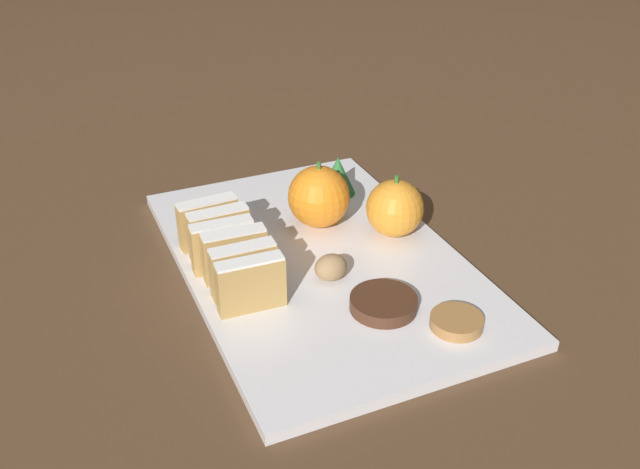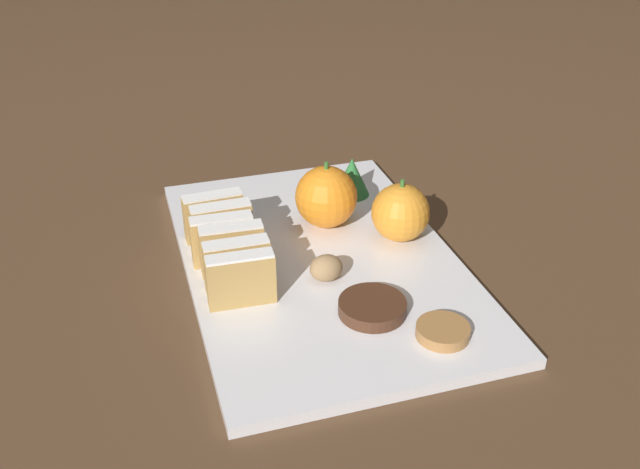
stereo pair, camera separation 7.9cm
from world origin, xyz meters
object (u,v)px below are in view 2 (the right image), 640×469
(orange_far, at_px, (326,197))
(chocolate_cookie, at_px, (372,307))
(walnut, at_px, (326,268))
(orange_near, at_px, (400,213))

(orange_far, height_order, chocolate_cookie, orange_far)
(walnut, height_order, chocolate_cookie, walnut)
(chocolate_cookie, bearing_deg, orange_far, 87.06)
(chocolate_cookie, bearing_deg, orange_near, 57.39)
(orange_far, bearing_deg, walnut, -107.42)
(orange_near, relative_size, orange_far, 0.92)
(orange_near, distance_m, walnut, 0.13)
(orange_near, height_order, orange_far, orange_far)
(orange_near, xyz_separation_m, chocolate_cookie, (-0.08, -0.13, -0.03))
(walnut, bearing_deg, orange_near, 28.09)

